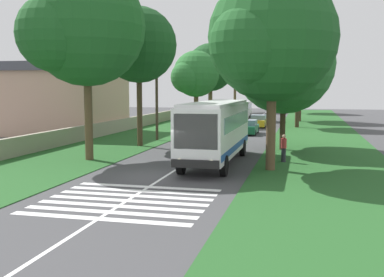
{
  "coord_description": "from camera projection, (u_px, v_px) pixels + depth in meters",
  "views": [
    {
      "loc": [
        -22.9,
        -6.94,
        4.58
      ],
      "look_at": [
        3.48,
        -0.54,
        1.6
      ],
      "focal_mm": 43.51,
      "sensor_mm": 36.0,
      "label": 1
    }
  ],
  "objects": [
    {
      "name": "ground",
      "position": [
        166.0,
        176.0,
        24.24
      ],
      "size": [
        160.0,
        160.0,
        0.0
      ],
      "primitive_type": "plane",
      "color": "#424244"
    },
    {
      "name": "grass_verge_left",
      "position": [
        126.0,
        140.0,
        40.65
      ],
      "size": [
        120.0,
        8.0,
        0.04
      ],
      "primitive_type": "cube",
      "color": "#235623",
      "rests_on": "ground"
    },
    {
      "name": "grass_verge_right",
      "position": [
        320.0,
        145.0,
        36.81
      ],
      "size": [
        120.0,
        8.0,
        0.04
      ],
      "primitive_type": "cube",
      "color": "#235623",
      "rests_on": "ground"
    },
    {
      "name": "centre_line",
      "position": [
        218.0,
        143.0,
        38.73
      ],
      "size": [
        110.0,
        0.16,
        0.01
      ],
      "primitive_type": "cube",
      "color": "silver",
      "rests_on": "ground"
    },
    {
      "name": "coach_bus",
      "position": [
        216.0,
        128.0,
        27.94
      ],
      "size": [
        11.16,
        2.62,
        3.73
      ],
      "color": "white",
      "rests_on": "ground"
    },
    {
      "name": "zebra_crossing",
      "position": [
        127.0,
        201.0,
        18.91
      ],
      "size": [
        5.85,
        6.8,
        0.01
      ],
      "color": "silver",
      "rests_on": "ground"
    },
    {
      "name": "trailing_car_0",
      "position": [
        248.0,
        127.0,
        45.77
      ],
      "size": [
        4.3,
        1.78,
        1.43
      ],
      "color": "#145933",
      "rests_on": "ground"
    },
    {
      "name": "trailing_car_1",
      "position": [
        258.0,
        121.0,
        53.95
      ],
      "size": [
        4.3,
        1.78,
        1.43
      ],
      "color": "gold",
      "rests_on": "ground"
    },
    {
      "name": "trailing_car_2",
      "position": [
        235.0,
        117.0,
        61.46
      ],
      "size": [
        4.3,
        1.78,
        1.43
      ],
      "color": "#B21E1E",
      "rests_on": "ground"
    },
    {
      "name": "trailing_minibus_0",
      "position": [
        242.0,
        108.0,
        69.06
      ],
      "size": [
        6.0,
        2.14,
        2.53
      ],
      "color": "silver",
      "rests_on": "ground"
    },
    {
      "name": "roadside_tree_left_0",
      "position": [
        234.0,
        72.0,
        86.15
      ],
      "size": [
        6.06,
        5.05,
        10.1
      ],
      "color": "brown",
      "rests_on": "grass_verge_left"
    },
    {
      "name": "roadside_tree_left_1",
      "position": [
        137.0,
        47.0,
        35.69
      ],
      "size": [
        6.49,
        5.82,
        10.71
      ],
      "color": "#4C3826",
      "rests_on": "grass_verge_left"
    },
    {
      "name": "roadside_tree_left_2",
      "position": [
        195.0,
        75.0,
        55.66
      ],
      "size": [
        6.79,
        5.54,
        8.94
      ],
      "color": "brown",
      "rests_on": "grass_verge_left"
    },
    {
      "name": "roadside_tree_left_3",
      "position": [
        84.0,
        30.0,
        28.65
      ],
      "size": [
        8.52,
        7.28,
        11.89
      ],
      "color": "brown",
      "rests_on": "grass_verge_left"
    },
    {
      "name": "roadside_tree_left_4",
      "position": [
        210.0,
        68.0,
        66.78
      ],
      "size": [
        7.73,
        6.86,
        10.86
      ],
      "color": "brown",
      "rests_on": "grass_verge_left"
    },
    {
      "name": "roadside_tree_right_0",
      "position": [
        296.0,
        73.0,
        82.69
      ],
      "size": [
        8.65,
        6.82,
        10.75
      ],
      "color": "#3D2D1E",
      "rests_on": "grass_verge_right"
    },
    {
      "name": "roadside_tree_right_1",
      "position": [
        299.0,
        70.0,
        62.39
      ],
      "size": [
        8.67,
        7.54,
        10.78
      ],
      "color": "#4C3826",
      "rests_on": "grass_verge_right"
    },
    {
      "name": "roadside_tree_right_2",
      "position": [
        282.0,
        66.0,
        33.92
      ],
      "size": [
        8.75,
        7.31,
        9.93
      ],
      "color": "#3D2D1E",
      "rests_on": "grass_verge_right"
    },
    {
      "name": "roadside_tree_right_3",
      "position": [
        297.0,
        64.0,
        52.58
      ],
      "size": [
        7.14,
        6.33,
        10.54
      ],
      "color": "#3D2D1E",
      "rests_on": "grass_verge_right"
    },
    {
      "name": "roadside_tree_right_4",
      "position": [
        270.0,
        40.0,
        25.12
      ],
      "size": [
        7.97,
        7.01,
        10.77
      ],
      "color": "brown",
      "rests_on": "grass_verge_right"
    },
    {
      "name": "utility_pole",
      "position": [
        157.0,
        97.0,
        40.01
      ],
      "size": [
        0.24,
        1.4,
        7.18
      ],
      "color": "#473828",
      "rests_on": "grass_verge_left"
    },
    {
      "name": "roadside_wall",
      "position": [
        113.0,
        127.0,
        46.21
      ],
      "size": [
        70.0,
        0.4,
        1.3
      ],
      "primitive_type": "cube",
      "color": "#9E937F",
      "rests_on": "grass_verge_left"
    },
    {
      "name": "roadside_building",
      "position": [
        64.0,
        98.0,
        46.83
      ],
      "size": [
        11.11,
        10.5,
        6.95
      ],
      "color": "tan",
      "rests_on": "ground"
    },
    {
      "name": "pedestrian",
      "position": [
        284.0,
        148.0,
        28.43
      ],
      "size": [
        0.34,
        0.34,
        1.69
      ],
      "color": "#26262D",
      "rests_on": "grass_verge_right"
    }
  ]
}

